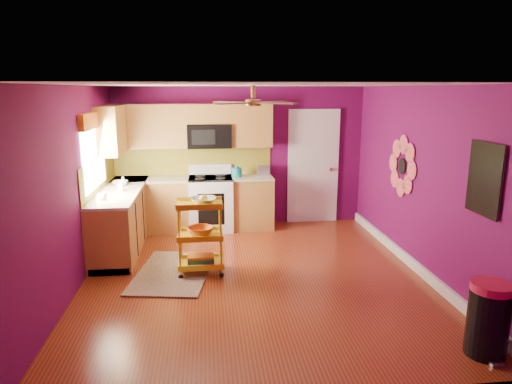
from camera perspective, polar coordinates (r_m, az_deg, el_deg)
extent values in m
plane|color=maroon|center=(6.24, -0.14, -10.40)|extent=(5.00, 5.00, 0.00)
cube|color=#5E0A4A|center=(8.31, -2.00, 4.43)|extent=(4.50, 0.04, 2.50)
cube|color=#5E0A4A|center=(3.47, 4.33, -7.53)|extent=(4.50, 0.04, 2.50)
cube|color=#5E0A4A|center=(6.05, -21.84, 0.37)|extent=(0.04, 5.00, 2.50)
cube|color=#5E0A4A|center=(6.49, 20.02, 1.31)|extent=(0.04, 5.00, 2.50)
cube|color=silver|center=(5.73, -0.15, 13.24)|extent=(4.50, 5.00, 0.04)
cube|color=white|center=(6.80, 19.03, -8.49)|extent=(0.05, 4.90, 0.14)
cube|color=#966129|center=(7.45, -16.41, -3.37)|extent=(0.60, 2.30, 0.90)
cube|color=#966129|center=(8.15, -7.76, -1.58)|extent=(2.80, 0.60, 0.90)
cube|color=beige|center=(7.34, -16.64, 0.16)|extent=(0.63, 2.30, 0.04)
cube|color=beige|center=(8.05, -7.86, 1.67)|extent=(2.80, 0.63, 0.04)
cube|color=black|center=(7.57, -16.22, -6.28)|extent=(0.54, 2.30, 0.10)
cube|color=black|center=(8.26, -7.68, -4.26)|extent=(2.80, 0.54, 0.10)
cube|color=white|center=(8.12, -5.65, -1.51)|extent=(0.76, 0.66, 0.92)
cube|color=black|center=(8.02, -5.73, 1.71)|extent=(0.76, 0.62, 0.03)
cube|color=white|center=(8.27, -5.77, 2.86)|extent=(0.76, 0.06, 0.18)
cube|color=black|center=(7.81, -5.62, -2.16)|extent=(0.45, 0.02, 0.55)
cube|color=#966129|center=(8.12, -13.31, 7.99)|extent=(1.32, 0.33, 0.75)
cube|color=#966129|center=(8.10, -0.59, 8.32)|extent=(0.72, 0.33, 0.75)
cube|color=#966129|center=(8.05, -5.92, 9.69)|extent=(0.76, 0.33, 0.34)
cube|color=#966129|center=(7.72, -17.42, 7.52)|extent=(0.33, 1.30, 0.75)
cube|color=black|center=(8.04, -5.85, 6.97)|extent=(0.76, 0.38, 0.40)
cube|color=olive|center=(8.29, -7.87, 3.92)|extent=(2.80, 0.01, 0.51)
cube|color=olive|center=(7.34, -19.00, 2.20)|extent=(0.01, 2.30, 0.51)
cube|color=white|center=(7.00, -19.65, 4.61)|extent=(0.03, 1.20, 1.00)
cube|color=#CA6012|center=(6.95, -19.70, 8.46)|extent=(0.08, 1.35, 0.22)
cube|color=white|center=(8.53, 7.12, 3.03)|extent=(0.85, 0.04, 2.05)
cube|color=white|center=(8.51, 7.15, 3.00)|extent=(0.95, 0.02, 2.15)
sphere|color=#BF8C3F|center=(8.56, 9.29, 2.82)|extent=(0.07, 0.07, 0.07)
cylinder|color=black|center=(7.00, 17.79, 3.09)|extent=(0.01, 0.24, 0.24)
cube|color=teal|center=(5.23, 26.75, 1.46)|extent=(0.03, 0.52, 0.72)
cube|color=black|center=(5.23, 26.62, 1.45)|extent=(0.01, 0.56, 0.76)
cylinder|color=#BF8C3F|center=(5.93, -0.36, 12.45)|extent=(0.06, 0.06, 0.16)
cylinder|color=#BF8C3F|center=(5.93, -0.36, 11.10)|extent=(0.20, 0.20, 0.08)
cube|color=#4C2D19|center=(6.23, 1.89, 11.17)|extent=(0.47, 0.47, 0.01)
cube|color=#4C2D19|center=(6.18, -3.15, 11.14)|extent=(0.47, 0.47, 0.01)
cube|color=#4C2D19|center=(5.64, -2.84, 11.00)|extent=(0.47, 0.47, 0.01)
cube|color=#4C2D19|center=(5.70, 2.67, 11.01)|extent=(0.47, 0.47, 0.01)
cube|color=black|center=(6.41, -10.29, -9.83)|extent=(1.17, 1.66, 0.02)
cylinder|color=gold|center=(6.02, -9.56, -6.22)|extent=(0.03, 0.03, 0.94)
cylinder|color=gold|center=(6.01, -4.40, -6.11)|extent=(0.03, 0.03, 0.94)
cylinder|color=gold|center=(6.38, -9.39, -5.14)|extent=(0.03, 0.03, 0.94)
cylinder|color=gold|center=(6.37, -4.52, -5.02)|extent=(0.03, 0.03, 0.94)
sphere|color=black|center=(6.19, -9.40, -10.41)|extent=(0.07, 0.07, 0.07)
sphere|color=black|center=(6.19, -4.33, -10.30)|extent=(0.07, 0.07, 0.07)
sphere|color=black|center=(6.54, -9.24, -9.13)|extent=(0.07, 0.07, 0.07)
sphere|color=black|center=(6.53, -4.45, -9.02)|extent=(0.07, 0.07, 0.07)
cube|color=gold|center=(6.06, -7.08, -1.61)|extent=(0.61, 0.44, 0.03)
cube|color=gold|center=(6.18, -6.98, -5.47)|extent=(0.61, 0.44, 0.03)
cube|color=gold|center=(6.32, -6.88, -8.88)|extent=(0.61, 0.44, 0.03)
imported|color=beige|center=(6.05, -6.58, -1.08)|extent=(0.33, 0.33, 0.08)
sphere|color=yellow|center=(6.04, -6.58, -0.84)|extent=(0.11, 0.11, 0.11)
imported|color=#CA6012|center=(6.16, -6.99, -4.85)|extent=(0.34, 0.34, 0.11)
cube|color=navy|center=(6.30, -6.89, -8.55)|extent=(0.35, 0.26, 0.04)
cube|color=#267233|center=(6.29, -6.90, -8.20)|extent=(0.35, 0.26, 0.04)
cube|color=#CA6012|center=(6.28, -6.91, -7.90)|extent=(0.35, 0.26, 0.03)
cylinder|color=black|center=(4.93, 26.98, -14.36)|extent=(0.42, 0.42, 0.64)
cylinder|color=#B81A3C|center=(4.78, 27.41, -10.51)|extent=(0.37, 0.37, 0.07)
cube|color=beige|center=(4.93, 27.84, -18.44)|extent=(0.14, 0.08, 0.03)
cylinder|color=teal|center=(8.02, -2.43, 2.46)|extent=(0.18, 0.18, 0.16)
sphere|color=teal|center=(8.00, -2.44, 3.17)|extent=(0.06, 0.06, 0.06)
cube|color=beige|center=(8.19, 0.91, 2.76)|extent=(0.22, 0.15, 0.18)
imported|color=#EA3F72|center=(7.19, -16.57, 0.77)|extent=(0.08, 0.08, 0.17)
imported|color=white|center=(7.58, -16.27, 1.33)|extent=(0.12, 0.12, 0.15)
imported|color=white|center=(7.69, -16.62, 1.10)|extent=(0.25, 0.25, 0.06)
imported|color=white|center=(6.70, -18.64, -0.53)|extent=(0.13, 0.13, 0.10)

